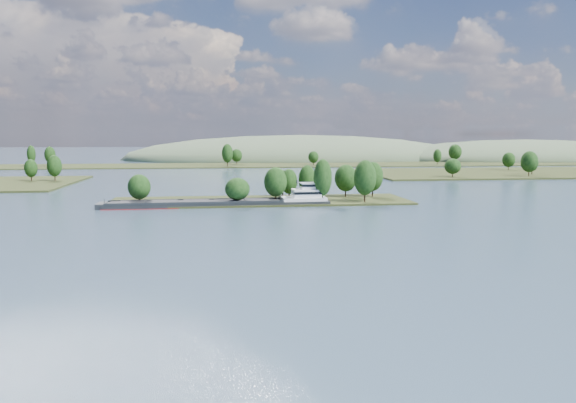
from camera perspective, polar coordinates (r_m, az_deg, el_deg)
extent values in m
plane|color=#314356|center=(130.37, -0.90, -3.16)|extent=(1800.00, 1800.00, 0.00)
cube|color=#262D14|center=(189.51, -2.85, -0.02)|extent=(100.00, 30.00, 1.20)
cylinder|color=black|center=(180.47, 3.53, 0.56)|extent=(0.50, 0.50, 4.67)
ellipsoid|color=black|center=(179.92, 3.54, 2.44)|extent=(6.00, 6.00, 12.00)
cylinder|color=black|center=(201.93, -0.53, 1.01)|extent=(0.50, 0.50, 3.03)
ellipsoid|color=black|center=(201.57, -0.53, 2.10)|extent=(7.07, 7.07, 7.78)
cylinder|color=black|center=(182.92, -1.28, 0.51)|extent=(0.50, 0.50, 3.76)
ellipsoid|color=black|center=(182.46, -1.28, 2.01)|extent=(7.53, 7.53, 9.66)
cylinder|color=black|center=(192.45, 0.10, 0.77)|extent=(0.50, 0.50, 3.36)
ellipsoid|color=black|center=(192.05, 0.10, 2.04)|extent=(5.81, 5.81, 8.65)
cylinder|color=black|center=(177.59, -5.16, 0.14)|extent=(0.50, 0.50, 2.78)
ellipsoid|color=black|center=(177.21, -5.17, 1.28)|extent=(7.88, 7.88, 7.16)
cylinder|color=black|center=(183.96, -14.85, 0.22)|extent=(0.50, 0.50, 3.12)
ellipsoid|color=black|center=(183.56, -14.88, 1.45)|extent=(7.25, 7.25, 8.02)
cylinder|color=black|center=(193.95, 1.95, 0.88)|extent=(0.50, 0.50, 3.78)
ellipsoid|color=black|center=(193.51, 1.96, 2.29)|extent=(6.04, 6.04, 9.71)
cylinder|color=black|center=(201.49, 8.59, 1.07)|extent=(0.50, 0.50, 4.05)
ellipsoid|color=black|center=(201.05, 8.62, 2.53)|extent=(7.27, 7.27, 10.42)
cylinder|color=black|center=(184.78, 7.80, 0.64)|extent=(0.50, 0.50, 4.52)
ellipsoid|color=black|center=(184.25, 7.83, 2.41)|extent=(7.41, 7.41, 11.63)
cylinder|color=black|center=(200.14, 5.87, 1.03)|extent=(0.50, 0.50, 3.75)
ellipsoid|color=black|center=(199.71, 5.89, 2.39)|extent=(7.98, 7.98, 9.64)
cylinder|color=black|center=(287.04, -22.60, 2.36)|extent=(0.50, 0.50, 3.96)
ellipsoid|color=black|center=(286.74, -22.64, 3.36)|extent=(6.77, 6.77, 10.18)
cylinder|color=black|center=(291.37, -24.62, 2.26)|extent=(0.50, 0.50, 3.35)
ellipsoid|color=black|center=(291.10, -24.66, 3.09)|extent=(5.99, 5.99, 8.61)
cylinder|color=black|center=(301.02, 16.37, 2.71)|extent=(0.50, 0.50, 3.10)
ellipsoid|color=black|center=(300.78, 16.39, 3.46)|extent=(8.39, 8.39, 7.98)
cylinder|color=black|center=(319.03, 23.27, 2.76)|extent=(0.50, 0.50, 4.32)
ellipsoid|color=black|center=(318.74, 23.31, 3.74)|extent=(8.79, 8.79, 11.11)
cylinder|color=black|center=(335.33, 23.54, 2.85)|extent=(0.50, 0.50, 3.51)
ellipsoid|color=black|center=(335.10, 23.58, 3.61)|extent=(6.30, 6.30, 9.03)
cylinder|color=black|center=(370.09, 21.48, 3.27)|extent=(0.50, 0.50, 3.56)
ellipsoid|color=black|center=(369.87, 21.51, 3.97)|extent=(7.76, 7.76, 9.16)
cube|color=#262D14|center=(408.51, -5.13, 3.65)|extent=(900.00, 60.00, 1.20)
cylinder|color=black|center=(427.44, -24.59, 3.59)|extent=(0.50, 0.50, 4.71)
ellipsoid|color=black|center=(427.21, -24.63, 4.39)|extent=(5.74, 5.74, 12.11)
cylinder|color=black|center=(422.00, 14.92, 3.88)|extent=(0.50, 0.50, 3.72)
ellipsoid|color=black|center=(421.80, 14.93, 4.52)|extent=(5.98, 5.98, 9.57)
cylinder|color=black|center=(414.22, -5.23, 4.03)|extent=(0.50, 0.50, 3.71)
ellipsoid|color=black|center=(414.01, -5.24, 4.68)|extent=(8.23, 8.23, 9.53)
cylinder|color=black|center=(461.75, 16.59, 4.12)|extent=(0.50, 0.50, 4.67)
ellipsoid|color=black|center=(461.54, 16.61, 4.86)|extent=(10.23, 10.23, 12.01)
cylinder|color=black|center=(421.32, -22.99, 3.61)|extent=(0.50, 0.50, 4.49)
ellipsoid|color=black|center=(421.09, -23.03, 4.39)|extent=(7.40, 7.40, 11.54)
cylinder|color=black|center=(403.50, 2.60, 3.95)|extent=(0.50, 0.50, 3.28)
ellipsoid|color=black|center=(403.31, 2.60, 4.54)|extent=(7.60, 7.60, 8.44)
cylinder|color=black|center=(390.76, -6.17, 3.95)|extent=(0.50, 0.50, 5.07)
ellipsoid|color=black|center=(390.49, -6.18, 4.89)|extent=(7.70, 7.70, 13.03)
ellipsoid|color=#44553B|center=(551.00, 22.80, 3.96)|extent=(260.00, 140.00, 36.00)
ellipsoid|color=#44553B|center=(513.48, 1.21, 4.32)|extent=(320.00, 160.00, 44.00)
cube|color=black|center=(178.85, -7.07, -0.34)|extent=(70.77, 10.66, 1.94)
cube|color=maroon|center=(178.90, -7.06, -0.46)|extent=(70.95, 10.84, 0.22)
cube|color=black|center=(182.96, -9.32, 0.17)|extent=(54.67, 1.78, 0.71)
cube|color=black|center=(174.38, -9.35, -0.15)|extent=(54.67, 1.78, 0.71)
cube|color=black|center=(178.68, -9.33, -0.03)|extent=(53.11, 9.32, 0.26)
cube|color=black|center=(179.99, -15.52, -0.05)|extent=(8.12, 7.44, 0.31)
cube|color=black|center=(179.06, -12.44, 0.00)|extent=(8.12, 7.44, 0.31)
cube|color=black|center=(178.65, -9.33, 0.06)|extent=(8.12, 7.44, 0.31)
cube|color=black|center=(178.77, -6.22, 0.11)|extent=(8.12, 7.44, 0.31)
cube|color=black|center=(179.42, -3.13, 0.17)|extent=(8.12, 7.44, 0.31)
cube|color=black|center=(181.47, -18.41, -0.42)|extent=(2.85, 8.00, 1.76)
cylinder|color=black|center=(181.18, -18.15, -0.03)|extent=(0.22, 0.22, 1.94)
cube|color=white|center=(181.42, 1.59, 0.29)|extent=(14.33, 8.83, 1.06)
cube|color=white|center=(181.38, 1.87, 0.85)|extent=(9.00, 7.28, 2.65)
cube|color=black|center=(181.35, 1.87, 0.96)|extent=(9.18, 7.47, 0.79)
cube|color=white|center=(181.32, 2.15, 1.57)|extent=(5.43, 5.43, 1.94)
cube|color=black|center=(181.29, 2.15, 1.68)|extent=(5.61, 5.61, 0.71)
cube|color=white|center=(181.22, 2.15, 1.91)|extent=(5.79, 5.79, 0.18)
cylinder|color=white|center=(181.56, 2.83, 2.25)|extent=(0.18, 0.18, 2.29)
cylinder|color=black|center=(183.19, 0.91, 2.02)|extent=(0.45, 0.45, 1.06)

